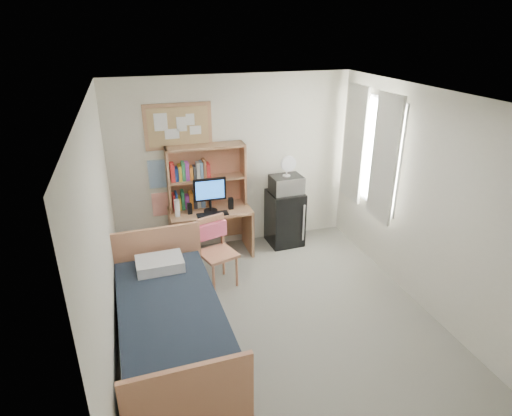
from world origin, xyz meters
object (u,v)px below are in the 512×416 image
object	(u,v)px
bulletin_board	(178,126)
speaker_right	(231,203)
monitor	(210,195)
speaker_left	(190,209)
microwave	(286,184)
bed	(171,328)
desk_chair	(218,253)
mini_fridge	(285,218)
desk	(211,232)
desk_fan	(287,167)

from	to	relation	value
bulletin_board	speaker_right	world-z (taller)	bulletin_board
monitor	speaker_right	xyz separation A→B (m)	(0.30, 0.00, -0.16)
monitor	speaker_left	bearing A→B (deg)	180.00
microwave	bed	bearing A→B (deg)	-138.32
bulletin_board	desk_chair	world-z (taller)	bulletin_board
desk_chair	mini_fridge	bearing A→B (deg)	17.36
desk	speaker_right	bearing A→B (deg)	-11.31
mini_fridge	monitor	size ratio (longest dim) A/B	1.73
desk	microwave	xyz separation A→B (m)	(1.19, 0.02, 0.63)
monitor	desk_chair	bearing A→B (deg)	-94.84
desk	desk_fan	world-z (taller)	desk_fan
mini_fridge	speaker_right	bearing A→B (deg)	-176.15
desk	desk_fan	xyz separation A→B (m)	(1.19, 0.02, 0.90)
speaker_right	microwave	world-z (taller)	microwave
bed	desk	bearing A→B (deg)	65.44
microwave	desk_chair	bearing A→B (deg)	-148.40
bed	monitor	distance (m)	2.15
bulletin_board	mini_fridge	size ratio (longest dim) A/B	1.09
bulletin_board	desk	xyz separation A→B (m)	(0.34, -0.30, -1.55)
mini_fridge	microwave	world-z (taller)	microwave
monitor	speaker_right	world-z (taller)	monitor
desk	speaker_right	size ratio (longest dim) A/B	6.99
bulletin_board	desk	bearing A→B (deg)	-41.53
microwave	desk_fan	distance (m)	0.28
desk_chair	monitor	size ratio (longest dim) A/B	1.90
monitor	microwave	xyz separation A→B (m)	(1.19, 0.08, 0.01)
bed	speaker_right	distance (m)	2.24
desk_chair	bed	distance (m)	1.34
monitor	speaker_left	size ratio (longest dim) A/B	3.17
mini_fridge	bed	distance (m)	2.81
mini_fridge	microwave	bearing A→B (deg)	-90.00
speaker_right	bed	bearing A→B (deg)	-120.65
speaker_left	mini_fridge	bearing A→B (deg)	3.91
desk_chair	speaker_left	bearing A→B (deg)	89.32
bulletin_board	speaker_left	xyz separation A→B (m)	(0.04, -0.36, -1.10)
desk	desk_fan	distance (m)	1.49
bed	speaker_right	bearing A→B (deg)	57.51
bulletin_board	speaker_right	distance (m)	1.32
desk	desk_chair	xyz separation A→B (m)	(-0.07, -0.83, 0.10)
bed	monitor	xyz separation A→B (m)	(0.81, 1.87, 0.69)
mini_fridge	bulletin_board	bearing A→B (deg)	167.70
microwave	speaker_right	bearing A→B (deg)	-177.44
mini_fridge	speaker_left	size ratio (longest dim) A/B	5.51
speaker_left	bulletin_board	bearing A→B (deg)	96.00
mini_fridge	speaker_right	size ratio (longest dim) A/B	5.10
bulletin_board	bed	distance (m)	2.80
monitor	desk_fan	size ratio (longest dim) A/B	1.71
speaker_right	microwave	xyz separation A→B (m)	(0.89, 0.08, 0.17)
desk	desk_chair	distance (m)	0.84
desk	bed	world-z (taller)	desk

